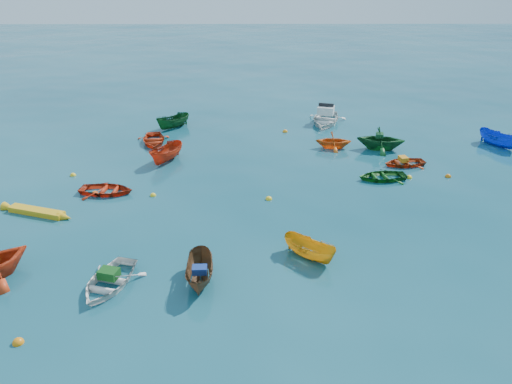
{
  "coord_description": "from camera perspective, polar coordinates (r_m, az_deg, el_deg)",
  "views": [
    {
      "loc": [
        -0.17,
        -18.74,
        11.67
      ],
      "look_at": [
        0.0,
        5.0,
        0.4
      ],
      "focal_mm": 35.0,
      "sensor_mm": 36.0,
      "label": 1
    }
  ],
  "objects": [
    {
      "name": "ground",
      "position": [
        22.07,
        0.1,
        -6.52
      ],
      "size": [
        160.0,
        160.0,
        0.0
      ],
      "primitive_type": "plane",
      "color": "#0A3C4F",
      "rests_on": "ground"
    },
    {
      "name": "dinghy_white_near",
      "position": [
        20.64,
        -16.44,
        -10.24
      ],
      "size": [
        2.98,
        3.6,
        0.65
      ],
      "primitive_type": "imported",
      "rotation": [
        0.0,
        0.0,
        -0.27
      ],
      "color": "silver",
      "rests_on": "ground"
    },
    {
      "name": "sampan_brown_mid",
      "position": [
        20.14,
        -6.34,
        -10.19
      ],
      "size": [
        1.18,
        2.87,
        1.09
      ],
      "primitive_type": "imported",
      "rotation": [
        0.0,
        0.0,
        0.04
      ],
      "color": "brown",
      "rests_on": "ground"
    },
    {
      "name": "sampan_yellow_mid",
      "position": [
        21.6,
        6.1,
        -7.47
      ],
      "size": [
        2.59,
        2.46,
        1.0
      ],
      "primitive_type": "imported",
      "rotation": [
        0.0,
        0.0,
        0.84
      ],
      "color": "orange",
      "rests_on": "ground"
    },
    {
      "name": "dinghy_green_e",
      "position": [
        29.71,
        14.18,
        1.45
      ],
      "size": [
        2.99,
        2.3,
        0.58
      ],
      "primitive_type": "imported",
      "rotation": [
        0.0,
        0.0,
        -1.45
      ],
      "color": "#145617",
      "rests_on": "ground"
    },
    {
      "name": "dinghy_red_nw",
      "position": [
        28.26,
        -16.68,
        -0.13
      ],
      "size": [
        3.1,
        2.37,
        0.6
      ],
      "primitive_type": "imported",
      "rotation": [
        0.0,
        0.0,
        1.47
      ],
      "color": "#B8280F",
      "rests_on": "ground"
    },
    {
      "name": "sampan_orange_n",
      "position": [
        31.84,
        -10.1,
        3.49
      ],
      "size": [
        2.36,
        3.22,
        1.17
      ],
      "primitive_type": "imported",
      "rotation": [
        0.0,
        0.0,
        -0.46
      ],
      "color": "#BC3111",
      "rests_on": "ground"
    },
    {
      "name": "dinghy_green_n",
      "position": [
        34.35,
        13.95,
        4.77
      ],
      "size": [
        3.56,
        3.23,
        1.62
      ],
      "primitive_type": "imported",
      "rotation": [
        0.0,
        0.0,
        1.37
      ],
      "color": "#124F21",
      "rests_on": "ground"
    },
    {
      "name": "dinghy_red_ne",
      "position": [
        32.08,
        16.54,
        2.97
      ],
      "size": [
        2.86,
        2.28,
        0.53
      ],
      "primitive_type": "imported",
      "rotation": [
        0.0,
        0.0,
        -1.39
      ],
      "color": "#AE310E",
      "rests_on": "ground"
    },
    {
      "name": "sampan_blue_far",
      "position": [
        37.69,
        25.88,
        4.76
      ],
      "size": [
        2.53,
        3.14,
        1.16
      ],
      "primitive_type": "imported",
      "rotation": [
        0.0,
        0.0,
        0.55
      ],
      "color": "#0F33C4",
      "rests_on": "ground"
    },
    {
      "name": "dinghy_red_far",
      "position": [
        35.17,
        -11.6,
        5.49
      ],
      "size": [
        2.79,
        3.49,
        0.65
      ],
      "primitive_type": "imported",
      "rotation": [
        0.0,
        0.0,
        0.19
      ],
      "color": "red",
      "rests_on": "ground"
    },
    {
      "name": "dinghy_orange_far",
      "position": [
        33.98,
        8.78,
        5.01
      ],
      "size": [
        2.5,
        2.21,
        1.24
      ],
      "primitive_type": "imported",
      "rotation": [
        0.0,
        0.0,
        1.49
      ],
      "color": "#DD5D14",
      "rests_on": "ground"
    },
    {
      "name": "sampan_green_far",
      "position": [
        38.16,
        -9.38,
        7.25
      ],
      "size": [
        2.83,
        2.8,
        1.12
      ],
      "primitive_type": "imported",
      "rotation": [
        0.0,
        0.0,
        -0.8
      ],
      "color": "#11491E",
      "rests_on": "ground"
    },
    {
      "name": "kayak_yellow",
      "position": [
        27.2,
        -23.73,
        -2.33
      ],
      "size": [
        3.72,
        1.7,
        0.37
      ],
      "primitive_type": null,
      "rotation": [
        0.0,
        0.0,
        1.25
      ],
      "color": "gold",
      "rests_on": "ground"
    },
    {
      "name": "motorboat_white",
      "position": [
        39.17,
        7.9,
        7.82
      ],
      "size": [
        3.97,
        4.77,
        1.45
      ],
      "primitive_type": "imported",
      "rotation": [
        0.0,
        0.0,
        -0.28
      ],
      "color": "white",
      "rests_on": "ground"
    },
    {
      "name": "tarp_green_a",
      "position": [
        20.43,
        -16.47,
        -8.93
      ],
      "size": [
        0.86,
        0.74,
        0.36
      ],
      "primitive_type": "cube",
      "rotation": [
        0.0,
        0.0,
        -0.27
      ],
      "color": "#134F17",
      "rests_on": "dinghy_white_near"
    },
    {
      "name": "tarp_blue_a",
      "position": [
        19.62,
        -6.46,
        -8.82
      ],
      "size": [
        0.58,
        0.45,
        0.27
      ],
      "primitive_type": "cube",
      "rotation": [
        0.0,
        0.0,
        0.04
      ],
      "color": "navy",
      "rests_on": "sampan_brown_mid"
    },
    {
      "name": "tarp_green_b",
      "position": [
        34.03,
        13.95,
        6.3
      ],
      "size": [
        0.59,
        0.7,
        0.3
      ],
      "primitive_type": "cube",
      "rotation": [
        0.0,
        0.0,
        1.37
      ],
      "color": "#10401E",
      "rests_on": "dinghy_green_n"
    },
    {
      "name": "tarp_orange_b",
      "position": [
        31.89,
        16.47,
        3.65
      ],
      "size": [
        0.56,
        0.68,
        0.29
      ],
      "primitive_type": "cube",
      "rotation": [
        0.0,
        0.0,
        -1.39
      ],
      "color": "orange",
      "rests_on": "dinghy_red_ne"
    },
    {
      "name": "buoy_or_a",
      "position": [
        19.07,
        -25.52,
        -15.31
      ],
      "size": [
        0.38,
        0.38,
        0.38
      ],
      "primitive_type": "sphere",
      "color": "orange",
      "rests_on": "ground"
    },
    {
      "name": "buoy_ye_b",
      "position": [
        27.35,
        -11.68,
        -0.42
      ],
      "size": [
        0.32,
        0.32,
        0.32
      ],
      "primitive_type": "sphere",
      "color": "yellow",
      "rests_on": "ground"
    },
    {
      "name": "buoy_or_c",
      "position": [
        28.34,
        -17.93,
        -0.23
      ],
      "size": [
        0.36,
        0.36,
        0.36
      ],
      "primitive_type": "sphere",
      "color": "#FF630D",
      "rests_on": "ground"
    },
    {
      "name": "buoy_ye_c",
      "position": [
        26.4,
        1.47,
        -0.85
      ],
      "size": [
        0.35,
        0.35,
        0.35
      ],
      "primitive_type": "sphere",
      "color": "yellow",
      "rests_on": "ground"
    },
    {
      "name": "buoy_or_d",
      "position": [
        31.17,
        21.09,
        1.63
      ],
      "size": [
        0.35,
        0.35,
        0.35
      ],
      "primitive_type": "sphere",
      "color": "#CF680B",
      "rests_on": "ground"
    },
    {
      "name": "buoy_ye_d",
      "position": [
        31.15,
        -20.18,
        1.76
      ],
      "size": [
        0.34,
        0.34,
        0.34
      ],
      "primitive_type": "sphere",
      "color": "yellow",
      "rests_on": "ground"
    },
    {
      "name": "buoy_or_e",
      "position": [
        36.81,
        3.35,
        6.87
      ],
      "size": [
        0.37,
        0.37,
        0.37
      ],
      "primitive_type": "sphere",
      "color": "orange",
      "rests_on": "ground"
    },
    {
      "name": "buoy_ye_e",
      "position": [
        30.28,
        17.08,
        1.55
      ],
      "size": [
        0.34,
        0.34,
        0.34
      ],
      "primitive_type": "sphere",
      "color": "yellow",
      "rests_on": "ground"
    }
  ]
}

